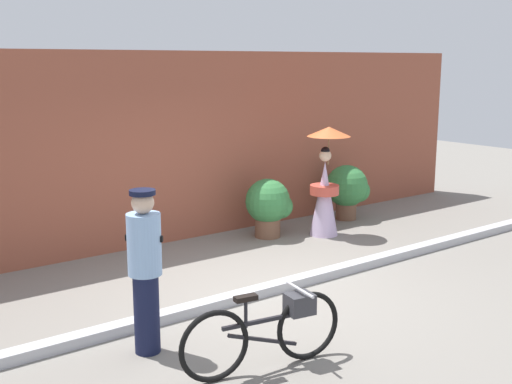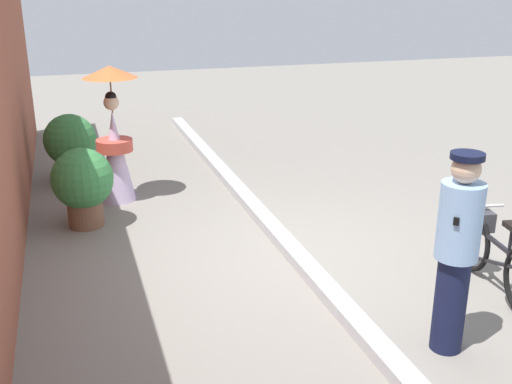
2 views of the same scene
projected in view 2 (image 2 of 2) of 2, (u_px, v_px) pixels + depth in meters
ground_plane at (294, 258)px, 6.71m from camera, size 30.00×30.00×0.00m
sidewalk_curb at (294, 253)px, 6.69m from camera, size 14.00×0.20×0.12m
bicycle_near_officer at (494, 251)px, 5.93m from camera, size 1.70×0.48×0.78m
person_officer at (457, 249)px, 4.78m from camera, size 0.34×0.34×1.69m
person_with_parasol at (114, 137)px, 8.20m from camera, size 0.73×0.73×1.84m
potted_plant_by_door at (71, 143)px, 9.14m from camera, size 0.80×0.78×1.02m
potted_plant_small at (84, 183)px, 7.44m from camera, size 0.77×0.75×0.99m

